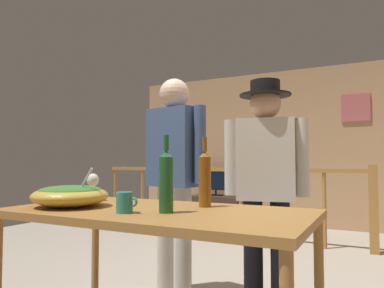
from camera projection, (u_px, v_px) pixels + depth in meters
back_wall at (311, 147)px, 5.78m from camera, size 6.11×0.10×2.54m
framed_picture at (356, 108)px, 5.45m from camera, size 0.40×0.03×0.41m
stair_railing at (258, 192)px, 4.72m from camera, size 3.79×0.10×1.01m
tv_console at (216, 209)px, 6.10m from camera, size 0.90×0.40×0.46m
flat_screen_tv at (215, 181)px, 6.10m from camera, size 0.58×0.12×0.42m
serving_table at (157, 223)px, 1.90m from camera, size 1.59×0.83×0.79m
salad_bowl at (70, 195)px, 2.02m from camera, size 0.42×0.42×0.22m
wine_glass at (93, 181)px, 2.31m from camera, size 0.08×0.08×0.18m
wine_bottle_amber at (205, 178)px, 2.01m from camera, size 0.07×0.07×0.39m
wine_bottle_green at (166, 180)px, 1.78m from camera, size 0.07×0.07×0.38m
mug_teal at (125, 202)px, 1.77m from camera, size 0.12×0.08×0.10m
person_standing_left at (174, 166)px, 2.80m from camera, size 0.58×0.30×1.69m
person_standing_right at (266, 176)px, 2.46m from camera, size 0.56×0.35×1.60m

